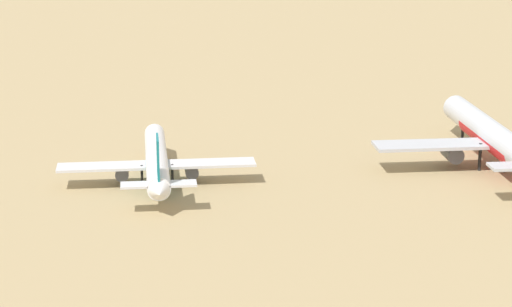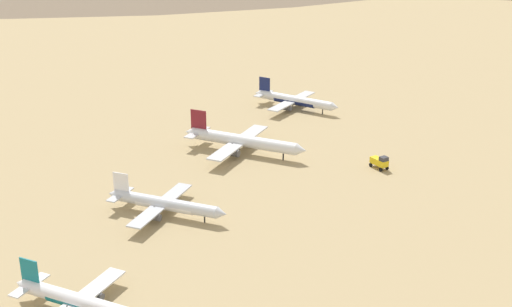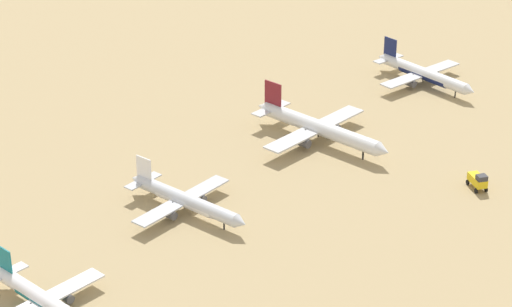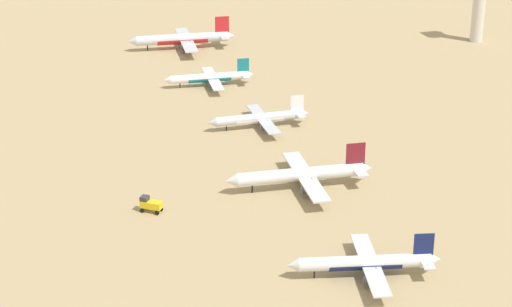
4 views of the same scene
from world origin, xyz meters
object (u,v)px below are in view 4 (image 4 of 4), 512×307
(control_tower, at_px, (479,2))
(service_truck, at_px, (150,204))
(parked_jet_0, at_px, (183,39))
(parked_jet_4, at_px, (366,263))
(parked_jet_3, at_px, (302,175))
(parked_jet_2, at_px, (260,118))
(parked_jet_1, at_px, (210,78))

(control_tower, bearing_deg, service_truck, 36.31)
(parked_jet_0, relative_size, parked_jet_4, 1.24)
(parked_jet_4, bearing_deg, service_truck, -48.89)
(parked_jet_0, distance_m, parked_jet_3, 129.98)
(service_truck, bearing_deg, parked_jet_3, -176.91)
(parked_jet_0, relative_size, parked_jet_2, 1.30)
(parked_jet_1, bearing_deg, service_truck, 66.91)
(control_tower, bearing_deg, parked_jet_0, -11.60)
(service_truck, bearing_deg, parked_jet_1, -113.09)
(parked_jet_1, bearing_deg, control_tower, -168.76)
(service_truck, relative_size, control_tower, 0.20)
(parked_jet_4, relative_size, control_tower, 1.19)
(parked_jet_0, xyz_separation_m, control_tower, (-110.66, 22.71, 11.62))
(parked_jet_3, relative_size, service_truck, 6.85)
(parked_jet_3, bearing_deg, parked_jet_4, 87.84)
(parked_jet_3, height_order, parked_jet_4, parked_jet_3)
(parked_jet_1, relative_size, parked_jet_3, 0.79)
(parked_jet_4, bearing_deg, control_tower, -125.99)
(parked_jet_4, relative_size, service_truck, 5.82)
(control_tower, bearing_deg, parked_jet_3, 44.47)
(parked_jet_1, distance_m, parked_jet_4, 130.61)
(parked_jet_3, relative_size, control_tower, 1.40)
(parked_jet_4, bearing_deg, parked_jet_2, -92.61)
(parked_jet_0, relative_size, service_truck, 7.19)
(parked_jet_0, height_order, control_tower, control_tower)
(parked_jet_2, height_order, control_tower, control_tower)
(parked_jet_1, bearing_deg, parked_jet_2, 96.57)
(parked_jet_0, height_order, parked_jet_3, parked_jet_0)
(parked_jet_1, distance_m, control_tower, 114.54)
(parked_jet_2, relative_size, parked_jet_3, 0.80)
(parked_jet_0, xyz_separation_m, parked_jet_1, (1.01, 44.90, -0.95))
(parked_jet_0, height_order, parked_jet_1, parked_jet_0)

